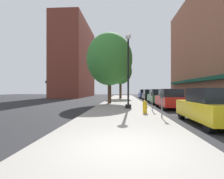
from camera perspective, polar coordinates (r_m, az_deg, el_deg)
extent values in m
plane|color=#232326|center=(22.87, 13.47, -4.08)|extent=(90.00, 90.00, 0.00)
cube|color=gray|center=(23.52, 3.38, -3.82)|extent=(4.80, 50.00, 0.12)
cube|color=#144C38|center=(28.93, 27.17, 2.91)|extent=(0.90, 34.00, 0.50)
cube|color=brown|center=(43.45, -11.39, 8.79)|extent=(6.00, 18.00, 16.63)
cube|color=#144C38|center=(43.94, -15.62, 1.86)|extent=(0.90, 15.30, 0.50)
cylinder|color=black|center=(14.48, 5.10, -5.30)|extent=(0.48, 0.48, 0.30)
cylinder|color=black|center=(14.49, 5.10, 5.59)|extent=(0.14, 0.14, 5.20)
sphere|color=silver|center=(15.02, 5.10, 16.20)|extent=(0.44, 0.44, 0.44)
cylinder|color=gold|center=(11.57, 10.24, -5.81)|extent=(0.26, 0.26, 0.62)
sphere|color=gold|center=(11.54, 10.24, -4.03)|extent=(0.24, 0.24, 0.24)
cylinder|color=gold|center=(11.58, 10.93, -5.36)|extent=(0.12, 0.10, 0.10)
cylinder|color=slate|center=(9.72, 15.34, -5.62)|extent=(0.06, 0.06, 1.05)
cube|color=#33383D|center=(9.68, 15.33, -1.75)|extent=(0.14, 0.09, 0.26)
cylinder|color=slate|center=(12.76, 12.48, -4.31)|extent=(0.06, 0.06, 1.05)
cube|color=#33383D|center=(12.73, 12.48, -1.36)|extent=(0.14, 0.09, 0.26)
cylinder|color=#422D1E|center=(31.41, 2.66, 0.18)|extent=(0.40, 0.40, 3.25)
ellipsoid|color=#387F33|center=(31.57, 2.66, 5.81)|extent=(3.93, 3.93, 4.52)
cylinder|color=#422D1E|center=(20.16, -0.79, -0.03)|extent=(0.40, 0.40, 2.98)
ellipsoid|color=#387F33|center=(20.45, -0.79, 9.51)|extent=(5.06, 5.06, 5.82)
cylinder|color=black|center=(10.63, 20.90, -6.90)|extent=(0.22, 0.64, 0.64)
cylinder|color=black|center=(11.19, 28.60, -6.56)|extent=(0.22, 0.64, 0.64)
cylinder|color=black|center=(7.66, 28.15, -9.54)|extent=(0.22, 0.64, 0.64)
cube|color=gold|center=(9.38, 28.42, -5.83)|extent=(1.80, 4.30, 0.76)
cube|color=black|center=(9.20, 28.80, -1.58)|extent=(1.56, 2.20, 0.64)
cylinder|color=black|center=(17.49, 13.95, -4.24)|extent=(0.22, 0.64, 0.64)
cylinder|color=black|center=(17.84, 18.89, -4.16)|extent=(0.22, 0.64, 0.64)
cylinder|color=black|center=(14.36, 16.26, -5.14)|extent=(0.22, 0.64, 0.64)
cylinder|color=black|center=(14.78, 22.19, -4.99)|extent=(0.22, 0.64, 0.64)
cube|color=red|center=(16.07, 17.72, -3.46)|extent=(1.80, 4.30, 0.76)
cube|color=black|center=(15.90, 17.85, -0.97)|extent=(1.56, 2.20, 0.64)
cylinder|color=black|center=(23.04, 11.42, -3.25)|extent=(0.22, 0.64, 0.64)
cylinder|color=black|center=(23.31, 15.22, -3.21)|extent=(0.22, 0.64, 0.64)
cylinder|color=black|center=(19.88, 12.68, -3.75)|extent=(0.22, 0.64, 0.64)
cylinder|color=black|center=(20.19, 17.06, -3.69)|extent=(0.22, 0.64, 0.64)
cube|color=#196638|center=(21.57, 14.05, -2.61)|extent=(1.80, 4.30, 0.76)
cube|color=black|center=(21.41, 14.12, -0.76)|extent=(1.56, 2.20, 0.64)
cylinder|color=black|center=(29.57, 9.67, -2.56)|extent=(0.22, 0.64, 0.64)
cylinder|color=black|center=(29.78, 12.66, -2.54)|extent=(0.22, 0.64, 0.64)
cylinder|color=black|center=(26.40, 10.41, -2.85)|extent=(0.22, 0.64, 0.64)
cylinder|color=black|center=(26.63, 13.75, -2.83)|extent=(0.22, 0.64, 0.64)
cube|color=black|center=(28.07, 11.60, -2.04)|extent=(1.80, 4.30, 0.76)
cube|color=black|center=(27.91, 11.65, -0.61)|extent=(1.56, 2.20, 0.64)
cylinder|color=black|center=(36.41, 8.52, -2.10)|extent=(0.22, 0.64, 0.64)
cylinder|color=black|center=(36.58, 10.96, -2.09)|extent=(0.22, 0.64, 0.64)
cylinder|color=black|center=(33.23, 9.00, -2.29)|extent=(0.22, 0.64, 0.64)
cylinder|color=black|center=(33.41, 11.66, -2.28)|extent=(0.22, 0.64, 0.64)
cube|color=#1E389E|center=(34.89, 10.02, -1.66)|extent=(1.80, 4.30, 0.76)
cube|color=black|center=(34.73, 10.05, -0.52)|extent=(1.56, 2.20, 0.64)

